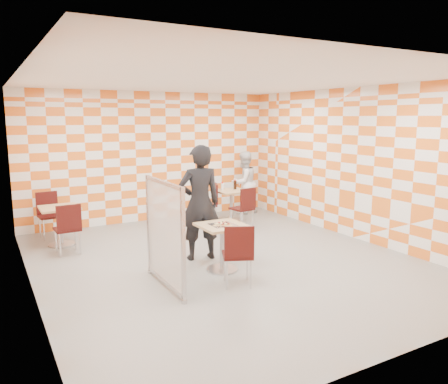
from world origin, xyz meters
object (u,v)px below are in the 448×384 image
chair_second_side (212,200)px  man_white (244,183)px  chair_empty_near (68,225)px  chair_empty_far (49,211)px  main_table (222,239)px  partition (165,234)px  man_dark (200,203)px  sport_bottle (222,186)px  chair_second_front (245,205)px  soda_bottle (235,185)px  chair_main_front (238,251)px  second_table (231,200)px  empty_table (60,219)px

chair_second_side → man_white: (1.24, 0.60, 0.24)m
chair_empty_near → chair_empty_far: (-0.13, 1.43, 0.00)m
main_table → partition: (-1.05, -0.21, 0.28)m
man_dark → sport_bottle: size_ratio=9.82×
sport_bottle → chair_second_front: bearing=-84.6°
chair_second_side → soda_bottle: soda_bottle is taller
chair_second_side → chair_empty_near: size_ratio=1.00×
chair_second_side → chair_empty_far: size_ratio=1.00×
chair_second_front → chair_empty_far: size_ratio=1.00×
partition → chair_main_front: bearing=-29.7°
second_table → chair_second_side: bearing=171.2°
chair_empty_far → chair_main_front: bearing=-64.7°
second_table → partition: bearing=-133.5°
man_dark → chair_second_side: bearing=-113.1°
partition → man_dark: man_dark is taller
chair_second_front → chair_empty_far: (-3.79, 1.43, 0.00)m
partition → sport_bottle: 4.06m
man_white → chair_second_side: bearing=14.7°
chair_empty_near → partition: (0.93, -2.23, 0.25)m
second_table → chair_second_front: 0.76m
chair_second_front → man_white: 1.69m
second_table → partition: size_ratio=0.48×
man_white → main_table: bearing=42.4°
second_table → empty_table: bearing=-179.2°
partition → chair_empty_near: bearing=112.8°
chair_main_front → chair_empty_near: 3.30m
second_table → partition: (-2.83, -2.98, 0.28)m
second_table → partition: partition is taller
second_table → chair_main_front: bearing=-118.8°
chair_main_front → soda_bottle: (2.07, 3.58, 0.31)m
chair_empty_far → man_white: size_ratio=0.59×
man_dark → soda_bottle: bearing=-123.5°
empty_table → partition: bearing=-71.9°
second_table → chair_second_side: size_ratio=0.81×
second_table → chair_empty_far: size_ratio=0.81×
partition → soda_bottle: (2.97, 3.06, 0.06)m
empty_table → chair_second_front: 3.75m
chair_empty_near → empty_table: bearing=92.0°
empty_table → man_white: bearing=9.1°
chair_empty_far → sport_bottle: size_ratio=4.62×
sport_bottle → chair_second_side: bearing=-173.8°
chair_second_front → chair_second_side: bearing=114.4°
chair_empty_far → sport_bottle: sport_bottle is taller
sport_bottle → chair_empty_near: bearing=-166.5°
main_table → chair_empty_far: bearing=121.5°
soda_bottle → chair_empty_near: bearing=-167.9°
chair_main_front → partition: size_ratio=0.60×
second_table → man_dark: 2.79m
chair_empty_near → soda_bottle: 4.01m
man_dark → chair_empty_near: bearing=-24.8°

